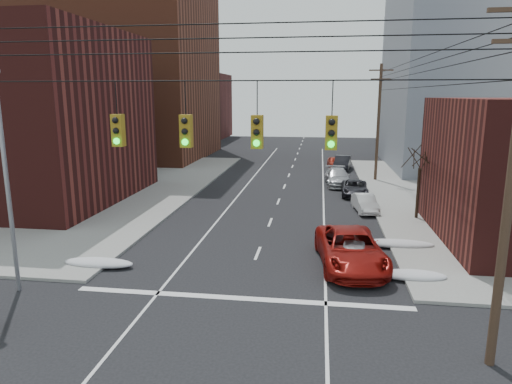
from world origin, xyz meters
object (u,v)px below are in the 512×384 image
(parked_car_b, at_px, (365,203))
(parked_car_c, at_px, (355,188))
(parked_car_a, at_px, (353,257))
(lot_car_d, at_px, (69,180))
(lot_car_b, at_px, (91,187))
(lot_car_c, at_px, (51,197))
(parked_car_e, at_px, (334,162))
(parked_car_f, at_px, (342,163))
(red_pickup, at_px, (350,249))
(parked_car_d, at_px, (338,177))
(lot_car_a, at_px, (70,200))

(parked_car_b, relative_size, parked_car_c, 0.83)
(parked_car_a, relative_size, lot_car_d, 0.91)
(lot_car_b, distance_m, lot_car_c, 3.82)
(lot_car_b, bearing_deg, lot_car_d, 39.44)
(parked_car_e, height_order, parked_car_f, parked_car_f)
(parked_car_e, relative_size, lot_car_d, 0.81)
(lot_car_c, bearing_deg, lot_car_b, -15.11)
(red_pickup, distance_m, parked_car_c, 16.34)
(parked_car_d, relative_size, lot_car_c, 1.12)
(parked_car_b, distance_m, lot_car_c, 22.83)
(lot_car_b, bearing_deg, parked_car_c, -90.61)
(parked_car_a, relative_size, parked_car_e, 1.12)
(red_pickup, relative_size, lot_car_b, 1.11)
(parked_car_f, relative_size, lot_car_d, 1.05)
(parked_car_f, bearing_deg, parked_car_e, 127.42)
(parked_car_d, xyz_separation_m, lot_car_a, (-19.22, -12.38, 0.10))
(parked_car_b, bearing_deg, parked_car_c, 86.02)
(red_pickup, bearing_deg, lot_car_c, 151.03)
(parked_car_b, xyz_separation_m, parked_car_e, (-1.60, 20.21, -0.01))
(lot_car_d, bearing_deg, parked_car_b, -117.87)
(red_pickup, bearing_deg, parked_car_c, 78.75)
(red_pickup, bearing_deg, parked_car_b, 74.63)
(lot_car_b, relative_size, lot_car_c, 1.22)
(lot_car_c, bearing_deg, lot_car_a, -104.29)
(lot_car_c, bearing_deg, parked_car_e, -38.95)
(lot_car_b, relative_size, lot_car_d, 1.30)
(red_pickup, xyz_separation_m, lot_car_c, (-21.01, 8.69, -0.05))
(parked_car_e, xyz_separation_m, lot_car_d, (-23.35, -16.00, 0.29))
(lot_car_c, bearing_deg, parked_car_d, -56.62)
(lot_car_c, height_order, lot_car_d, lot_car_d)
(lot_car_b, bearing_deg, red_pickup, -133.23)
(parked_car_c, relative_size, parked_car_f, 0.98)
(parked_car_a, bearing_deg, lot_car_a, 162.13)
(parked_car_c, distance_m, lot_car_b, 21.47)
(parked_car_c, distance_m, parked_car_d, 4.34)
(lot_car_d, bearing_deg, parked_car_f, -77.26)
(parked_car_c, xyz_separation_m, parked_car_f, (-0.41, 13.41, 0.13))
(lot_car_a, xyz_separation_m, lot_car_c, (-1.89, 0.64, -0.03))
(parked_car_f, bearing_deg, lot_car_c, -128.79)
(parked_car_a, height_order, lot_car_d, lot_car_d)
(lot_car_a, bearing_deg, parked_car_e, -55.96)
(parked_car_b, bearing_deg, lot_car_c, 177.90)
(red_pickup, bearing_deg, parked_car_e, 83.31)
(parked_car_a, relative_size, lot_car_b, 0.70)
(red_pickup, relative_size, lot_car_c, 1.35)
(parked_car_c, bearing_deg, lot_car_a, -155.81)
(parked_car_c, relative_size, parked_car_e, 1.27)
(lot_car_c, bearing_deg, lot_car_d, 23.40)
(parked_car_d, bearing_deg, lot_car_b, -161.83)
(parked_car_c, distance_m, lot_car_c, 23.62)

